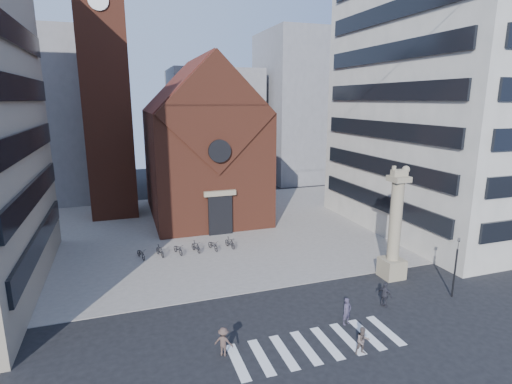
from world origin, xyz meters
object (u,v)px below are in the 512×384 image
traffic_light (455,266)px  pedestrian_2 (385,295)px  scooter_0 (141,253)px  lion_column (394,234)px  pedestrian_0 (347,311)px  pedestrian_1 (363,341)px

traffic_light → pedestrian_2: size_ratio=2.57×
pedestrian_2 → scooter_0: size_ratio=0.99×
lion_column → pedestrian_0: bearing=-145.5°
lion_column → pedestrian_2: bearing=-132.2°
traffic_light → pedestrian_0: (-8.74, -0.64, -1.44)m
pedestrian_2 → pedestrian_0: bearing=82.2°
pedestrian_0 → scooter_0: (-11.20, 14.54, -0.35)m
lion_column → pedestrian_1: size_ratio=5.59×
pedestrian_0 → pedestrian_2: pedestrian_0 is taller
pedestrian_1 → scooter_0: size_ratio=0.92×
pedestrian_0 → scooter_0: size_ratio=1.00×
lion_column → scooter_0: bearing=151.1°
traffic_light → scooter_0: 24.37m
traffic_light → pedestrian_1: (-9.49, -3.48, -1.51)m
traffic_light → scooter_0: size_ratio=2.54×
lion_column → pedestrian_0: lion_column is taller
pedestrian_2 → scooter_0: pedestrian_2 is taller
pedestrian_0 → pedestrian_1: size_ratio=1.09×
traffic_light → pedestrian_1: bearing=-159.9°
pedestrian_1 → pedestrian_2: 5.71m
lion_column → pedestrian_0: 8.60m
lion_column → pedestrian_1: (-7.50, -7.48, -2.68)m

